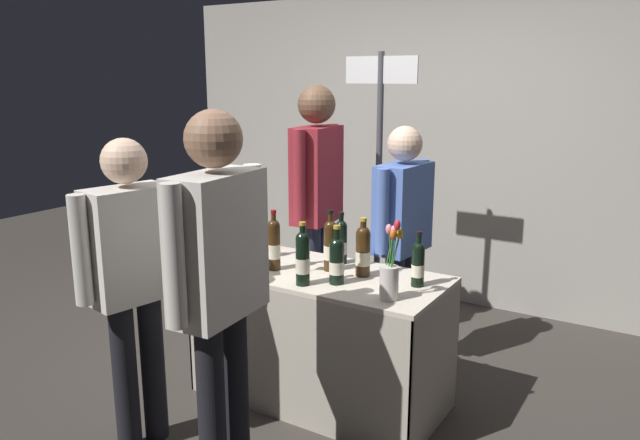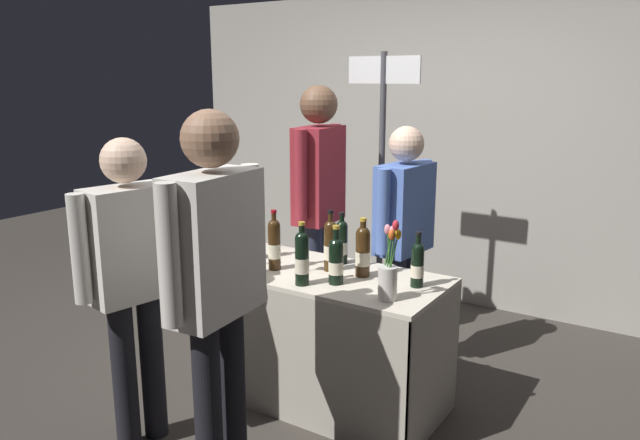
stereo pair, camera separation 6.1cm
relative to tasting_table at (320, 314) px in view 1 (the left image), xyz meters
The scene contains 21 objects.
ground_plane 0.52m from the tasting_table, ahead, with size 12.00×12.00×0.00m, color #38332D.
back_partition 2.15m from the tasting_table, 90.00° to the left, with size 5.08×0.12×2.50m, color #9E998E.
tasting_table is the anchor object (origin of this frame).
featured_wine_bottle 0.48m from the tasting_table, 159.11° to the right, with size 0.07×0.07×0.35m.
display_bottle_0 0.68m from the tasting_table, 167.36° to the right, with size 0.08×0.08×0.32m.
display_bottle_1 0.40m from the tasting_table, 63.24° to the left, with size 0.07×0.07×0.35m.
display_bottle_2 0.46m from the tasting_table, 81.41° to the right, with size 0.07×0.07×0.34m.
display_bottle_3 0.44m from the tasting_table, 33.79° to the right, with size 0.08×0.08×0.32m.
display_bottle_4 0.60m from the tasting_table, behind, with size 0.07×0.07×0.32m.
display_bottle_5 0.67m from the tasting_table, ahead, with size 0.07×0.07×0.29m.
display_bottle_6 0.44m from the tasting_table, 85.86° to the left, with size 0.07×0.07×0.31m.
display_bottle_7 0.46m from the tasting_table, 16.51° to the left, with size 0.08×0.08×0.33m.
wine_glass_near_vendor 0.53m from the tasting_table, 165.72° to the right, with size 0.08×0.08×0.14m.
wine_glass_mid 0.37m from the tasting_table, 152.62° to the right, with size 0.06×0.06×0.14m.
flower_vase 0.66m from the tasting_table, 19.65° to the right, with size 0.10×0.09×0.41m.
brochure_stand 0.46m from the tasting_table, 140.17° to the right, with size 0.12×0.01×0.13m, color silver.
vendor_presenter 0.77m from the tasting_table, 70.95° to the left, with size 0.25×0.57×1.55m.
vendor_assistant 0.91m from the tasting_table, 123.43° to the left, with size 0.25×0.56×1.79m.
taster_foreground_right 1.08m from the tasting_table, 84.89° to the right, with size 0.24×0.62×1.72m.
taster_foreground_left 1.09m from the tasting_table, 121.85° to the right, with size 0.28×0.56×1.57m.
booth_signpost 1.26m from the tasting_table, 98.23° to the left, with size 0.53×0.04×2.00m.
Camera 1 is at (1.72, -2.79, 1.84)m, focal length 34.52 mm.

